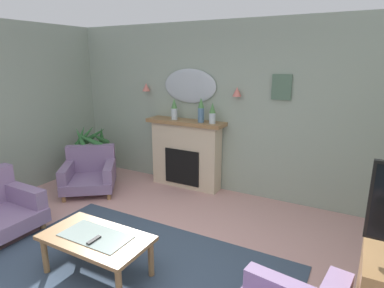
# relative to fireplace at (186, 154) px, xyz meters

# --- Properties ---
(wall_back) EXTENTS (6.90, 0.10, 2.72)m
(wall_back) POSITION_rel_fireplace_xyz_m (0.70, 0.22, 0.79)
(wall_back) COLOR #93A393
(wall_back) RESTS_ON ground
(patterned_rug) EXTENTS (3.20, 2.40, 0.01)m
(patterned_rug) POSITION_rel_fireplace_xyz_m (0.70, -2.54, -0.56)
(patterned_rug) COLOR #38475B
(patterned_rug) RESTS_ON ground
(fireplace) EXTENTS (1.36, 0.36, 1.16)m
(fireplace) POSITION_rel_fireplace_xyz_m (0.00, 0.00, 0.00)
(fireplace) COLOR beige
(fireplace) RESTS_ON ground
(mantel_vase_centre) EXTENTS (0.10, 0.10, 0.35)m
(mantel_vase_centre) POSITION_rel_fireplace_xyz_m (-0.20, -0.03, 0.76)
(mantel_vase_centre) COLOR silver
(mantel_vase_centre) RESTS_ON fireplace
(mantel_vase_right) EXTENTS (0.10, 0.10, 0.39)m
(mantel_vase_right) POSITION_rel_fireplace_xyz_m (0.30, -0.03, 0.78)
(mantel_vase_right) COLOR #4C7093
(mantel_vase_right) RESTS_ON fireplace
(mantel_vase_left) EXTENTS (0.10, 0.10, 0.32)m
(mantel_vase_left) POSITION_rel_fireplace_xyz_m (0.50, -0.03, 0.75)
(mantel_vase_left) COLOR silver
(mantel_vase_left) RESTS_ON fireplace
(wall_mirror) EXTENTS (0.96, 0.06, 0.56)m
(wall_mirror) POSITION_rel_fireplace_xyz_m (0.00, 0.14, 1.14)
(wall_mirror) COLOR #B2BCC6
(wall_sconce_left) EXTENTS (0.14, 0.14, 0.14)m
(wall_sconce_left) POSITION_rel_fireplace_xyz_m (-0.85, 0.09, 1.09)
(wall_sconce_left) COLOR #D17066
(wall_sconce_right) EXTENTS (0.14, 0.14, 0.14)m
(wall_sconce_right) POSITION_rel_fireplace_xyz_m (0.85, 0.09, 1.09)
(wall_sconce_right) COLOR #D17066
(framed_picture) EXTENTS (0.28, 0.03, 0.36)m
(framed_picture) POSITION_rel_fireplace_xyz_m (1.50, 0.15, 1.18)
(framed_picture) COLOR #4C6B56
(coffee_table) EXTENTS (1.10, 0.60, 0.45)m
(coffee_table) POSITION_rel_fireplace_xyz_m (0.40, -2.50, -0.19)
(coffee_table) COLOR olive
(coffee_table) RESTS_ON ground
(tv_remote) EXTENTS (0.04, 0.16, 0.02)m
(tv_remote) POSITION_rel_fireplace_xyz_m (0.45, -2.58, -0.12)
(tv_remote) COLOR black
(tv_remote) RESTS_ON coffee_table
(armchair_in_corner) EXTENTS (1.13, 1.14, 0.71)m
(armchair_in_corner) POSITION_rel_fireplace_xyz_m (-1.32, -0.92, -0.27)
(armchair_in_corner) COLOR gray
(armchair_in_corner) RESTS_ON ground
(potted_plant_corner_palm) EXTENTS (0.64, 0.65, 1.01)m
(potted_plant_corner_palm) POSITION_rel_fireplace_xyz_m (-1.66, -0.53, -0.03)
(potted_plant_corner_palm) COLOR silver
(potted_plant_corner_palm) RESTS_ON ground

